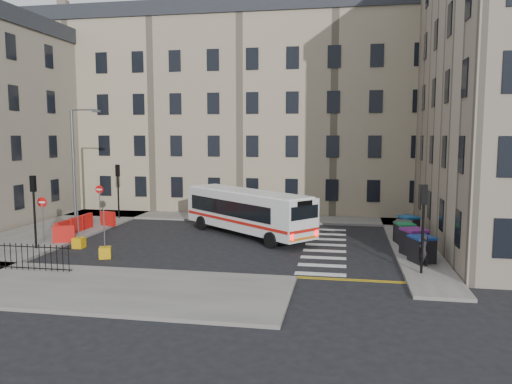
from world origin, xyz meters
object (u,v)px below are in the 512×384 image
(bus, at_px, (247,210))
(bollard_chevron, at_px, (105,253))
(wheelie_bin_c, at_px, (405,233))
(streetlamp, at_px, (74,167))
(wheelie_bin_b, at_px, (414,242))
(wheelie_bin_a, at_px, (422,249))
(wheelie_bin_d, at_px, (403,230))
(wheelie_bin_e, at_px, (409,226))
(bollard_yellow, at_px, (79,243))
(pedestrian, at_px, (424,251))

(bus, height_order, bollard_chevron, bus)
(wheelie_bin_c, bearing_deg, streetlamp, 164.28)
(bus, relative_size, wheelie_bin_b, 5.92)
(bus, height_order, wheelie_bin_b, bus)
(wheelie_bin_c, bearing_deg, wheelie_bin_b, -99.59)
(wheelie_bin_a, bearing_deg, bus, 128.16)
(wheelie_bin_d, xyz_separation_m, wheelie_bin_e, (0.51, 1.39, 0.04))
(streetlamp, xyz_separation_m, wheelie_bin_b, (21.72, -3.90, -3.48))
(wheelie_bin_d, bearing_deg, bollard_yellow, -145.67)
(streetlamp, xyz_separation_m, wheelie_bin_d, (21.55, -0.19, -3.59))
(streetlamp, xyz_separation_m, bollard_yellow, (3.00, -4.92, -4.04))
(wheelie_bin_d, distance_m, bollard_chevron, 17.29)
(wheelie_bin_c, height_order, bollard_yellow, wheelie_bin_c)
(wheelie_bin_c, height_order, wheelie_bin_e, wheelie_bin_e)
(streetlamp, relative_size, wheelie_bin_d, 6.10)
(wheelie_bin_b, xyz_separation_m, bollard_yellow, (-18.72, -1.02, -0.56))
(wheelie_bin_d, height_order, bollard_yellow, wheelie_bin_d)
(bus, relative_size, wheelie_bin_e, 6.53)
(streetlamp, xyz_separation_m, wheelie_bin_a, (21.92, -5.38, -3.53))
(bollard_yellow, distance_m, bollard_chevron, 3.29)
(bus, distance_m, wheelie_bin_b, 10.73)
(wheelie_bin_e, xyz_separation_m, bollard_yellow, (-19.06, -6.12, -0.49))
(bus, height_order, pedestrian, bus)
(pedestrian, height_order, bollard_chevron, pedestrian)
(bus, xyz_separation_m, bollard_yellow, (-8.87, -5.19, -1.35))
(wheelie_bin_c, bearing_deg, bollard_yellow, 178.79)
(wheelie_bin_a, bearing_deg, wheelie_bin_b, 74.91)
(wheelie_bin_d, bearing_deg, pedestrian, -66.79)
(wheelie_bin_b, height_order, wheelie_bin_e, wheelie_bin_b)
(bollard_chevron, bearing_deg, bus, 48.94)
(wheelie_bin_d, bearing_deg, streetlamp, -160.49)
(wheelie_bin_d, bearing_deg, bus, -162.65)
(bus, height_order, wheelie_bin_e, bus)
(wheelie_bin_a, bearing_deg, streetlamp, 143.68)
(bollard_yellow, bearing_deg, wheelie_bin_c, 11.30)
(wheelie_bin_b, bearing_deg, bollard_yellow, 159.17)
(wheelie_bin_c, height_order, bollard_chevron, wheelie_bin_c)
(wheelie_bin_a, distance_m, wheelie_bin_e, 6.58)
(pedestrian, bearing_deg, bus, -63.57)
(streetlamp, height_order, bollard_chevron, streetlamp)
(wheelie_bin_b, bearing_deg, bollard_chevron, 166.62)
(wheelie_bin_a, height_order, bollard_yellow, wheelie_bin_a)
(wheelie_bin_c, bearing_deg, wheelie_bin_d, 79.38)
(streetlamp, distance_m, wheelie_bin_b, 22.34)
(bollard_chevron, bearing_deg, wheelie_bin_c, 19.64)
(wheelie_bin_a, relative_size, wheelie_bin_e, 1.02)
(wheelie_bin_e, relative_size, bollard_yellow, 2.43)
(wheelie_bin_e, height_order, pedestrian, pedestrian)
(bollard_yellow, bearing_deg, wheelie_bin_d, 14.32)
(wheelie_bin_a, xyz_separation_m, wheelie_bin_d, (-0.36, 5.19, -0.06))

